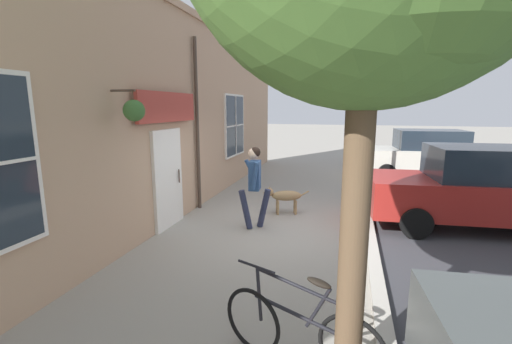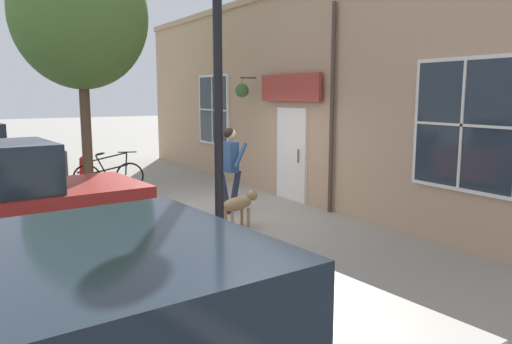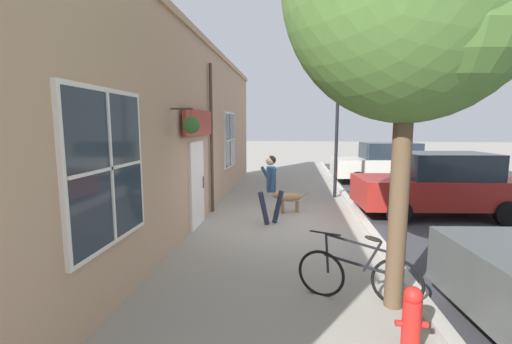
{
  "view_description": "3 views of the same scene",
  "coord_description": "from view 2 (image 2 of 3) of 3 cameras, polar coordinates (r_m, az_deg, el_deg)",
  "views": [
    {
      "loc": [
        1.51,
        -6.65,
        2.55
      ],
      "look_at": [
        -0.54,
        0.88,
        1.06
      ],
      "focal_mm": 24.0,
      "sensor_mm": 36.0,
      "label": 1
    },
    {
      "loc": [
        4.39,
        8.93,
        2.41
      ],
      "look_at": [
        -0.26,
        1.28,
        1.01
      ],
      "focal_mm": 35.0,
      "sensor_mm": 36.0,
      "label": 2
    },
    {
      "loc": [
        0.18,
        -8.37,
        2.5
      ],
      "look_at": [
        -0.61,
        -1.11,
        1.49
      ],
      "focal_mm": 24.0,
      "sensor_mm": 36.0,
      "label": 3
    }
  ],
  "objects": [
    {
      "name": "leaning_bicycle",
      "position": [
        13.12,
        -16.47,
        -0.36
      ],
      "size": [
        1.69,
        0.51,
        1.01
      ],
      "color": "black",
      "rests_on": "ground_plane"
    },
    {
      "name": "street_lamp",
      "position": [
        6.09,
        -4.43,
        15.66
      ],
      "size": [
        0.32,
        0.32,
        4.78
      ],
      "color": "black",
      "rests_on": "ground_plane"
    },
    {
      "name": "pedestrian_walking",
      "position": [
        10.13,
        -3.0,
        1.22
      ],
      "size": [
        0.66,
        0.55,
        1.75
      ],
      "color": "#282D47",
      "rests_on": "ground_plane"
    },
    {
      "name": "storefront_facade",
      "position": [
        11.19,
        5.77,
        8.84
      ],
      "size": [
        0.95,
        18.0,
        4.81
      ],
      "color": "tan",
      "rests_on": "ground_plane"
    },
    {
      "name": "dog_on_leash",
      "position": [
        9.06,
        -1.91,
        -3.6
      ],
      "size": [
        1.09,
        0.48,
        0.68
      ],
      "color": "#997A51",
      "rests_on": "ground_plane"
    },
    {
      "name": "ground_plane",
      "position": [
        10.24,
        -4.98,
        -4.74
      ],
      "size": [
        90.0,
        90.0,
        0.0
      ],
      "primitive_type": "plane",
      "color": "gray"
    },
    {
      "name": "street_tree_by_curb",
      "position": [
        13.12,
        -19.76,
        16.07
      ],
      "size": [
        3.22,
        2.9,
        6.06
      ],
      "color": "brown",
      "rests_on": "ground_plane"
    },
    {
      "name": "fire_hydrant",
      "position": [
        14.11,
        -19.1,
        0.21
      ],
      "size": [
        0.34,
        0.2,
        0.77
      ],
      "color": "red",
      "rests_on": "ground_plane"
    }
  ]
}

